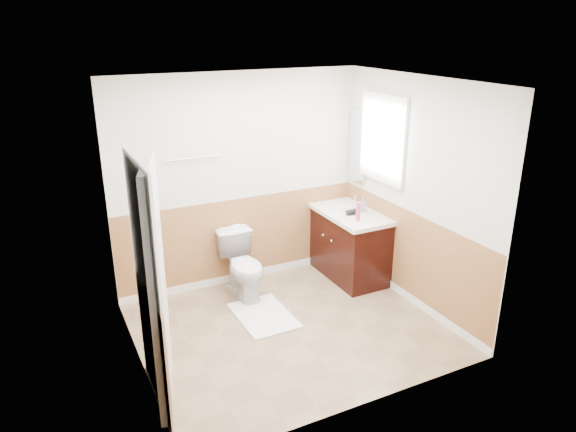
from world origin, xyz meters
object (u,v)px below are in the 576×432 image
lotion_bottle (358,212)px  vanity_cabinet (348,245)px  bath_mat (264,316)px  toilet (244,266)px  soap_dispenser (362,205)px

lotion_bottle → vanity_cabinet: bearing=73.2°
bath_mat → toilet: bearing=90.0°
toilet → bath_mat: 0.66m
toilet → lotion_bottle: bearing=-18.7°
toilet → soap_dispenser: 1.59m
vanity_cabinet → lotion_bottle: bearing=-106.8°
vanity_cabinet → lotion_bottle: lotion_bottle is taller
toilet → vanity_cabinet: 1.36m
toilet → vanity_cabinet: vanity_cabinet is taller
bath_mat → soap_dispenser: bearing=14.2°
vanity_cabinet → lotion_bottle: 0.66m
lotion_bottle → soap_dispenser: (0.22, 0.24, -0.02)m
vanity_cabinet → soap_dispenser: soap_dispenser is taller
lotion_bottle → toilet: bearing=161.6°
vanity_cabinet → bath_mat: bearing=-161.0°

